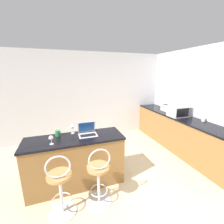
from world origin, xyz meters
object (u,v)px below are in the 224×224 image
object	(u,v)px
bar_stool_near	(60,187)
mug_green	(58,133)
laptop	(87,131)
wine_glass_tall	(72,127)
toaster	(166,108)
mug_white	(204,119)
microwave	(179,111)
bar_stool_far	(99,178)
wine_glass_short	(51,138)

from	to	relation	value
bar_stool_near	mug_green	distance (m)	0.91
laptop	wine_glass_tall	distance (m)	0.29
toaster	mug_white	size ratio (longest dim) A/B	2.68
toaster	mug_white	distance (m)	1.11
bar_stool_near	toaster	bearing A→B (deg)	28.77
laptop	microwave	distance (m)	2.48
bar_stool_near	mug_white	size ratio (longest dim) A/B	9.82
toaster	mug_white	world-z (taller)	toaster
laptop	toaster	size ratio (longest dim) A/B	1.19
bar_stool_far	wine_glass_tall	bearing A→B (deg)	110.14
bar_stool_near	toaster	size ratio (longest dim) A/B	3.67
mug_green	wine_glass_tall	distance (m)	0.27
bar_stool_near	laptop	xyz separation A→B (m)	(0.51, 0.65, 0.51)
microwave	mug_green	size ratio (longest dim) A/B	5.14
laptop	mug_green	distance (m)	0.52
bar_stool_near	wine_glass_short	distance (m)	0.72
microwave	toaster	xyz separation A→B (m)	(0.03, 0.57, -0.04)
bar_stool_far	wine_glass_short	distance (m)	0.96
laptop	mug_white	distance (m)	2.67
mug_green	toaster	bearing A→B (deg)	16.52
mug_green	bar_stool_far	bearing A→B (deg)	-54.10
wine_glass_short	mug_white	bearing A→B (deg)	1.82
bar_stool_far	microwave	world-z (taller)	microwave
toaster	wine_glass_tall	world-z (taller)	toaster
bar_stool_near	bar_stool_far	world-z (taller)	same
wine_glass_short	wine_glass_tall	world-z (taller)	wine_glass_tall
bar_stool_near	microwave	xyz separation A→B (m)	(2.96, 1.07, 0.59)
bar_stool_far	wine_glass_tall	distance (m)	1.02
laptop	wine_glass_short	distance (m)	0.64
bar_stool_near	microwave	size ratio (longest dim) A/B	1.90
microwave	wine_glass_tall	bearing A→B (deg)	-173.96
bar_stool_near	laptop	distance (m)	0.97
bar_stool_far	wine_glass_tall	size ratio (longest dim) A/B	5.87
laptop	wine_glass_tall	size ratio (longest dim) A/B	1.91
toaster	mug_white	bearing A→B (deg)	-79.84
bar_stool_near	microwave	bearing A→B (deg)	19.97
microwave	mug_green	bearing A→B (deg)	-173.83
wine_glass_short	wine_glass_tall	size ratio (longest dim) A/B	0.85
mug_green	mug_white	size ratio (longest dim) A/B	1.00
wine_glass_short	wine_glass_tall	distance (m)	0.49
microwave	wine_glass_short	size ratio (longest dim) A/B	3.61
bar_stool_far	wine_glass_short	size ratio (longest dim) A/B	6.88
bar_stool_far	microwave	xyz separation A→B (m)	(2.40, 1.07, 0.59)
bar_stool_far	mug_white	xyz separation A→B (m)	(2.63, 0.55, 0.51)
wine_glass_tall	microwave	bearing A→B (deg)	6.04
laptop	mug_green	world-z (taller)	laptop
bar_stool_near	microwave	world-z (taller)	microwave
laptop	microwave	world-z (taller)	microwave
bar_stool_far	wine_glass_tall	world-z (taller)	wine_glass_tall
wine_glass_tall	bar_stool_near	bearing A→B (deg)	-108.34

